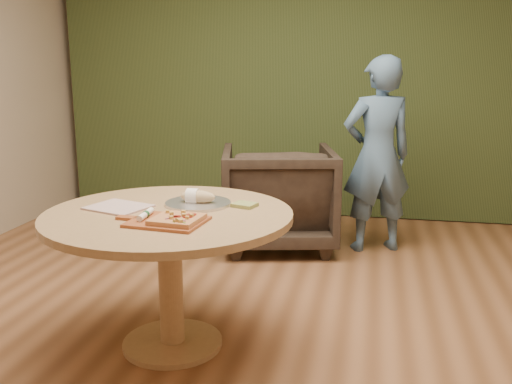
{
  "coord_description": "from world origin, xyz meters",
  "views": [
    {
      "loc": [
        0.73,
        -2.75,
        1.5
      ],
      "look_at": [
        0.11,
        0.25,
        0.81
      ],
      "focal_mm": 40.0,
      "sensor_mm": 36.0,
      "label": 1
    }
  ],
  "objects_px": {
    "pizza_paddle": "(165,222)",
    "cutlery_roll": "(146,214)",
    "flatbread_pizza": "(177,219)",
    "person_standing": "(377,155)",
    "bread_roll": "(196,197)",
    "serving_tray": "(198,203)",
    "armchair": "(278,192)",
    "pedestal_table": "(169,238)"
  },
  "relations": [
    {
      "from": "pizza_paddle",
      "to": "cutlery_roll",
      "type": "xyz_separation_m",
      "value": [
        -0.11,
        0.03,
        0.02
      ]
    },
    {
      "from": "flatbread_pizza",
      "to": "person_standing",
      "type": "relative_size",
      "value": 0.15
    },
    {
      "from": "cutlery_roll",
      "to": "bread_roll",
      "type": "distance_m",
      "value": 0.38
    },
    {
      "from": "flatbread_pizza",
      "to": "serving_tray",
      "type": "distance_m",
      "value": 0.4
    },
    {
      "from": "bread_roll",
      "to": "person_standing",
      "type": "distance_m",
      "value": 1.98
    },
    {
      "from": "bread_roll",
      "to": "person_standing",
      "type": "bearing_deg",
      "value": 60.85
    },
    {
      "from": "person_standing",
      "to": "flatbread_pizza",
      "type": "bearing_deg",
      "value": 44.92
    },
    {
      "from": "pizza_paddle",
      "to": "flatbread_pizza",
      "type": "height_order",
      "value": "flatbread_pizza"
    },
    {
      "from": "pizza_paddle",
      "to": "serving_tray",
      "type": "xyz_separation_m",
      "value": [
        0.05,
        0.38,
        -0.0
      ]
    },
    {
      "from": "cutlery_roll",
      "to": "serving_tray",
      "type": "height_order",
      "value": "cutlery_roll"
    },
    {
      "from": "cutlery_roll",
      "to": "bread_roll",
      "type": "xyz_separation_m",
      "value": [
        0.15,
        0.35,
        0.01
      ]
    },
    {
      "from": "cutlery_roll",
      "to": "armchair",
      "type": "xyz_separation_m",
      "value": [
        0.32,
        2.01,
        -0.32
      ]
    },
    {
      "from": "pizza_paddle",
      "to": "person_standing",
      "type": "distance_m",
      "value": 2.33
    },
    {
      "from": "flatbread_pizza",
      "to": "cutlery_roll",
      "type": "distance_m",
      "value": 0.18
    },
    {
      "from": "pizza_paddle",
      "to": "cutlery_roll",
      "type": "relative_size",
      "value": 2.31
    },
    {
      "from": "pizza_paddle",
      "to": "flatbread_pizza",
      "type": "distance_m",
      "value": 0.07
    },
    {
      "from": "person_standing",
      "to": "pedestal_table",
      "type": "bearing_deg",
      "value": 39.66
    },
    {
      "from": "pedestal_table",
      "to": "person_standing",
      "type": "height_order",
      "value": "person_standing"
    },
    {
      "from": "pedestal_table",
      "to": "cutlery_roll",
      "type": "distance_m",
      "value": 0.25
    },
    {
      "from": "bread_roll",
      "to": "pizza_paddle",
      "type": "bearing_deg",
      "value": -95.43
    },
    {
      "from": "pizza_paddle",
      "to": "person_standing",
      "type": "bearing_deg",
      "value": 70.69
    },
    {
      "from": "pedestal_table",
      "to": "armchair",
      "type": "xyz_separation_m",
      "value": [
        0.27,
        1.84,
        -0.15
      ]
    },
    {
      "from": "pedestal_table",
      "to": "cutlery_roll",
      "type": "relative_size",
      "value": 6.48
    },
    {
      "from": "flatbread_pizza",
      "to": "pizza_paddle",
      "type": "bearing_deg",
      "value": 168.55
    },
    {
      "from": "flatbread_pizza",
      "to": "serving_tray",
      "type": "relative_size",
      "value": 0.68
    },
    {
      "from": "armchair",
      "to": "person_standing",
      "type": "relative_size",
      "value": 0.59
    },
    {
      "from": "pedestal_table",
      "to": "armchair",
      "type": "relative_size",
      "value": 1.39
    },
    {
      "from": "pizza_paddle",
      "to": "cutlery_roll",
      "type": "bearing_deg",
      "value": 172.24
    },
    {
      "from": "cutlery_roll",
      "to": "person_standing",
      "type": "xyz_separation_m",
      "value": [
        1.11,
        2.08,
        0.0
      ]
    },
    {
      "from": "pizza_paddle",
      "to": "cutlery_roll",
      "type": "distance_m",
      "value": 0.12
    },
    {
      "from": "flatbread_pizza",
      "to": "bread_roll",
      "type": "bearing_deg",
      "value": 94.27
    },
    {
      "from": "armchair",
      "to": "pizza_paddle",
      "type": "bearing_deg",
      "value": 71.29
    },
    {
      "from": "pizza_paddle",
      "to": "armchair",
      "type": "relative_size",
      "value": 0.5
    },
    {
      "from": "pedestal_table",
      "to": "serving_tray",
      "type": "bearing_deg",
      "value": 60.18
    },
    {
      "from": "pedestal_table",
      "to": "armchair",
      "type": "bearing_deg",
      "value": 81.62
    },
    {
      "from": "cutlery_roll",
      "to": "serving_tray",
      "type": "xyz_separation_m",
      "value": [
        0.16,
        0.35,
        -0.02
      ]
    },
    {
      "from": "pizza_paddle",
      "to": "bread_roll",
      "type": "relative_size",
      "value": 2.38
    },
    {
      "from": "bread_roll",
      "to": "cutlery_roll",
      "type": "bearing_deg",
      "value": -112.64
    },
    {
      "from": "pedestal_table",
      "to": "person_standing",
      "type": "relative_size",
      "value": 0.82
    },
    {
      "from": "bread_roll",
      "to": "armchair",
      "type": "bearing_deg",
      "value": 83.95
    },
    {
      "from": "pedestal_table",
      "to": "bread_roll",
      "type": "distance_m",
      "value": 0.28
    },
    {
      "from": "flatbread_pizza",
      "to": "person_standing",
      "type": "bearing_deg",
      "value": 66.24
    }
  ]
}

